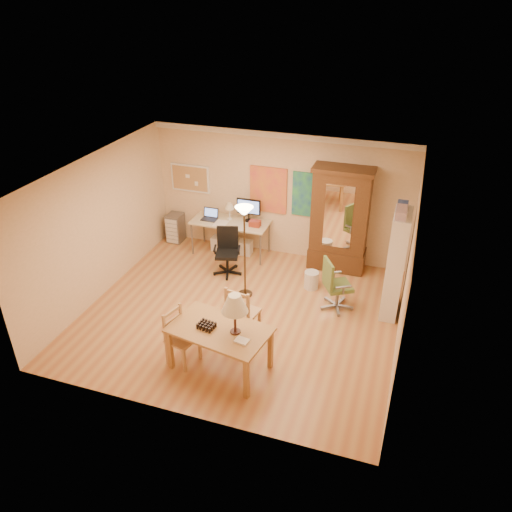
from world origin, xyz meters
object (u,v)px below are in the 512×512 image
(office_chair_green, at_px, (335,295))
(armoire, at_px, (339,226))
(bookshelf, at_px, (396,265))
(office_chair_black, at_px, (228,261))
(computer_desk, at_px, (233,233))
(dining_table, at_px, (225,322))

(office_chair_green, xyz_separation_m, armoire, (-0.25, 1.50, 0.68))
(armoire, distance_m, bookshelf, 1.76)
(office_chair_black, distance_m, bookshelf, 3.39)
(computer_desk, xyz_separation_m, office_chair_black, (0.21, -0.86, -0.20))
(computer_desk, bearing_deg, bookshelf, -18.84)
(computer_desk, bearing_deg, dining_table, -70.84)
(dining_table, bearing_deg, office_chair_black, 110.84)
(computer_desk, relative_size, office_chair_black, 1.71)
(computer_desk, distance_m, office_chair_black, 0.91)
(office_chair_black, distance_m, armoire, 2.39)
(computer_desk, relative_size, armoire, 0.76)
(dining_table, relative_size, bookshelf, 0.83)
(office_chair_green, relative_size, armoire, 0.46)
(dining_table, bearing_deg, computer_desk, 109.16)
(computer_desk, distance_m, office_chair_green, 2.92)
(dining_table, bearing_deg, armoire, 74.05)
(dining_table, xyz_separation_m, office_chair_green, (1.30, 2.16, -0.61))
(dining_table, distance_m, armoire, 3.81)
(dining_table, height_order, office_chair_black, dining_table)
(office_chair_black, xyz_separation_m, bookshelf, (3.30, -0.33, 0.71))
(dining_table, relative_size, computer_desk, 0.97)
(bookshelf, bearing_deg, office_chair_green, -166.80)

